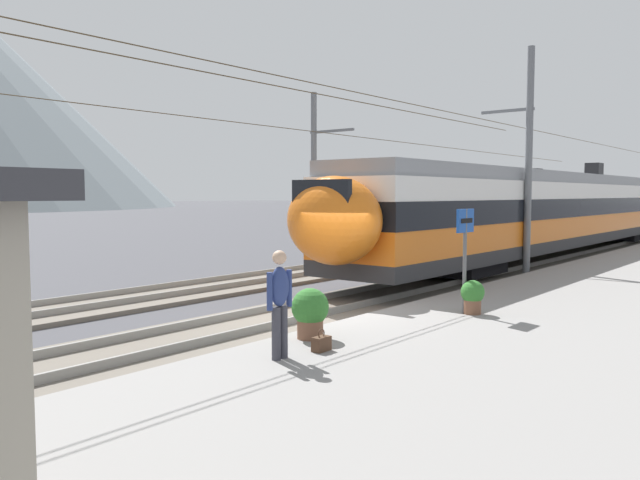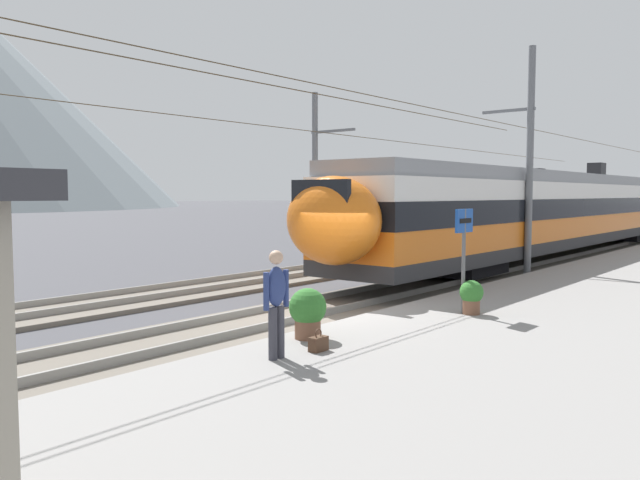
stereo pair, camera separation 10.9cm
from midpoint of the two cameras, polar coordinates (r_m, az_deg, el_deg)
ground_plane at (r=14.37m, az=0.45°, el=-7.63°), size 400.00×400.00×0.00m
platform_slab at (r=12.02m, az=18.30°, el=-9.24°), size 120.00×7.04×0.39m
track_near at (r=14.94m, az=-2.26°, el=-6.91°), size 120.00×3.00×0.28m
track_far at (r=18.60m, az=-13.87°, el=-4.84°), size 120.00×3.00×0.28m
train_near_platform at (r=30.50m, az=20.85°, el=2.57°), size 34.41×2.98×4.27m
train_far_track at (r=38.32m, az=16.87°, el=2.91°), size 25.20×2.89×4.27m
catenary_mast_mid at (r=22.82m, az=18.28°, el=6.92°), size 49.22×1.89×7.91m
catenary_mast_far_side at (r=25.86m, az=-0.06°, el=5.91°), size 49.22×2.16×7.06m
platform_sign at (r=13.74m, az=13.10°, el=0.27°), size 0.70×0.08×2.24m
passenger_walking at (r=9.76m, az=-3.65°, el=-5.30°), size 0.53×0.22×1.69m
handbag_beside_passenger at (r=10.38m, az=0.16°, el=-9.34°), size 0.32×0.18×0.37m
potted_plant_platform_edge at (r=13.82m, az=13.75°, el=-4.83°), size 0.50×0.50×0.72m
potted_plant_by_shelter at (r=11.18m, az=-0.84°, el=-6.34°), size 0.67×0.67×0.90m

